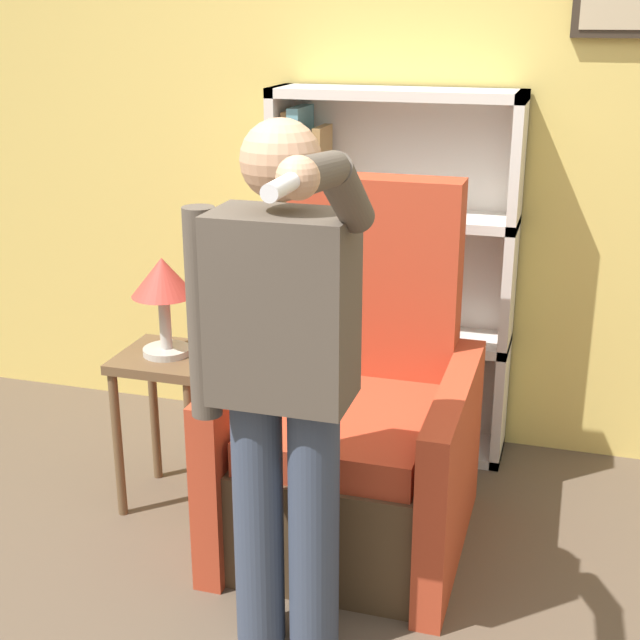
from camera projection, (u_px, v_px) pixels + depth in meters
wall_back at (399, 122)px, 3.75m from camera, size 8.00×0.11×2.80m
bookcase at (368, 280)px, 3.84m from camera, size 1.02×0.28×1.56m
armchair at (354, 436)px, 3.24m from camera, size 0.84×0.89×1.28m
person_standing at (282, 373)px, 2.45m from camera, size 0.53×0.78×1.60m
side_table at (169, 389)px, 3.40m from camera, size 0.36×0.36×0.63m
table_lamp at (163, 285)px, 3.27m from camera, size 0.23×0.23×0.38m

